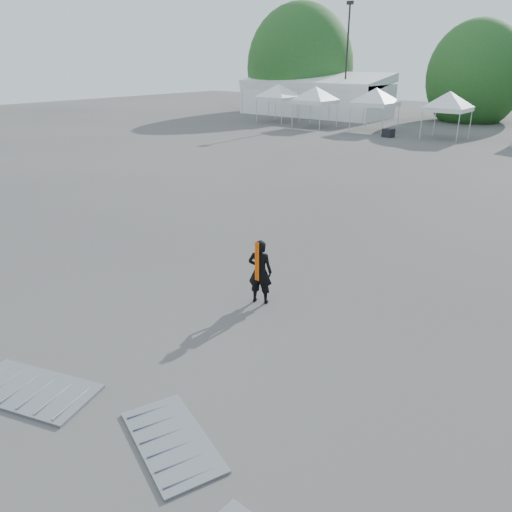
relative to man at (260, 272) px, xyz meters
The scene contains 13 objects.
ground 1.89m from the man, 98.38° to the left, with size 120.00×120.00×0.00m, color #474442.
marquee 42.93m from the man, 121.23° to the left, with size 15.00×6.25×4.23m.
light_pole_west 40.40m from the man, 117.08° to the left, with size 0.60×0.25×10.30m.
tree_far_w 47.74m from the man, 123.48° to the left, with size 4.80×4.80×7.30m.
tree_mid_w 42.62m from the man, 101.19° to the left, with size 4.16×4.16×6.33m.
tent_a 37.31m from the man, 126.09° to the left, with size 4.35×4.35×3.88m.
tent_b 33.60m from the man, 120.70° to the left, with size 4.16×4.16×3.88m.
tent_c 32.35m from the man, 112.06° to the left, with size 4.30×4.30×3.88m.
tent_d 29.84m from the man, 101.70° to the left, with size 4.01×4.01×3.88m.
man is the anchor object (origin of this frame).
barrier_left 5.42m from the man, 100.18° to the right, with size 2.55×1.82×0.07m.
barrier_mid 5.00m from the man, 67.09° to the right, with size 2.23×1.64×0.06m.
crate_west 28.91m from the man, 109.33° to the left, with size 0.79×0.61×0.61m, color black.
Camera 1 is at (6.98, -10.12, 5.46)m, focal length 35.00 mm.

